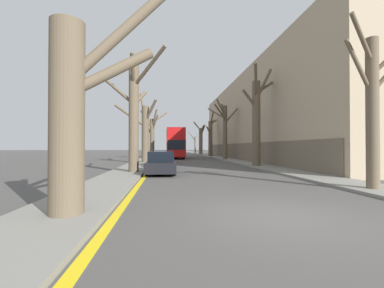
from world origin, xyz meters
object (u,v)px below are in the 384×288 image
(street_tree_right_2, at_px, (224,129))
(parked_car_0, at_px, (161,163))
(street_tree_left_2, at_px, (145,129))
(street_tree_right_1, at_px, (257,119))
(street_tree_right_3, at_px, (211,137))
(parked_car_1, at_px, (162,159))
(street_tree_right_4, at_px, (201,139))
(street_tree_left_1, at_px, (134,111))
(parked_car_2, at_px, (163,157))
(street_tree_right_0, at_px, (374,104))
(street_tree_left_3, at_px, (152,135))
(double_decker_bus, at_px, (175,142))
(street_tree_right_5, at_px, (195,143))
(street_tree_left_0, at_px, (75,107))

(street_tree_right_2, bearing_deg, parked_car_0, -115.68)
(street_tree_left_2, xyz_separation_m, street_tree_right_1, (9.95, -6.30, 0.48))
(street_tree_right_3, distance_m, parked_car_1, 24.63)
(street_tree_right_4, xyz_separation_m, parked_car_1, (-7.98, -34.60, -2.81))
(street_tree_left_1, relative_size, street_tree_left_2, 0.98)
(street_tree_right_3, height_order, parked_car_2, street_tree_right_3)
(street_tree_right_0, bearing_deg, parked_car_2, 113.80)
(street_tree_left_3, xyz_separation_m, street_tree_right_1, (9.75, -16.67, 0.60))
(double_decker_bus, distance_m, parked_car_2, 11.82)
(street_tree_right_1, xyz_separation_m, street_tree_right_2, (-0.06, 11.93, -0.01))
(street_tree_right_5, relative_size, parked_car_1, 1.38)
(street_tree_left_2, height_order, parked_car_0, street_tree_left_2)
(street_tree_right_2, height_order, double_decker_bus, street_tree_right_2)
(street_tree_left_0, relative_size, street_tree_right_5, 1.02)
(street_tree_right_3, xyz_separation_m, parked_car_0, (-8.18, -28.50, -2.93))
(street_tree_right_2, relative_size, parked_car_0, 1.76)
(street_tree_right_4, bearing_deg, street_tree_right_1, -89.94)
(street_tree_right_4, bearing_deg, street_tree_right_2, -90.05)
(parked_car_2, bearing_deg, street_tree_right_5, 79.10)
(street_tree_left_3, relative_size, parked_car_2, 1.71)
(street_tree_left_2, height_order, street_tree_right_1, street_tree_right_1)
(street_tree_right_1, distance_m, parked_car_1, 8.77)
(street_tree_right_3, distance_m, street_tree_right_4, 11.55)
(parked_car_1, bearing_deg, street_tree_left_1, -108.69)
(street_tree_right_2, xyz_separation_m, parked_car_2, (-7.96, -5.45, -3.46))
(street_tree_right_0, height_order, street_tree_right_2, street_tree_right_2)
(street_tree_left_3, bearing_deg, street_tree_left_2, -91.14)
(street_tree_left_1, height_order, street_tree_right_4, street_tree_left_1)
(street_tree_right_5, bearing_deg, street_tree_right_3, -89.76)
(street_tree_left_3, xyz_separation_m, double_decker_bus, (3.40, 1.36, -1.03))
(parked_car_1, bearing_deg, parked_car_2, 90.00)
(street_tree_right_3, relative_size, parked_car_1, 1.82)
(street_tree_left_1, distance_m, parked_car_2, 11.51)
(street_tree_right_2, relative_size, parked_car_2, 1.87)
(street_tree_right_0, relative_size, street_tree_right_4, 0.88)
(street_tree_left_1, bearing_deg, street_tree_right_5, 79.45)
(street_tree_right_5, bearing_deg, street_tree_right_0, -89.85)
(parked_car_2, bearing_deg, double_decker_bus, 81.78)
(double_decker_bus, xyz_separation_m, parked_car_1, (-1.67, -17.20, -1.81))
(street_tree_right_0, xyz_separation_m, parked_car_0, (-8.24, 7.58, -2.67))
(street_tree_right_3, distance_m, parked_car_0, 29.80)
(street_tree_right_1, distance_m, parked_car_0, 9.88)
(street_tree_left_1, relative_size, street_tree_right_0, 1.16)
(street_tree_left_2, distance_m, street_tree_right_1, 11.79)
(parked_car_0, bearing_deg, street_tree_right_4, 78.73)
(double_decker_bus, bearing_deg, street_tree_left_3, -158.10)
(parked_car_2, bearing_deg, street_tree_left_1, -99.21)
(street_tree_left_2, distance_m, street_tree_right_2, 11.39)
(street_tree_right_1, relative_size, parked_car_0, 1.89)
(street_tree_right_0, relative_size, street_tree_right_5, 1.09)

